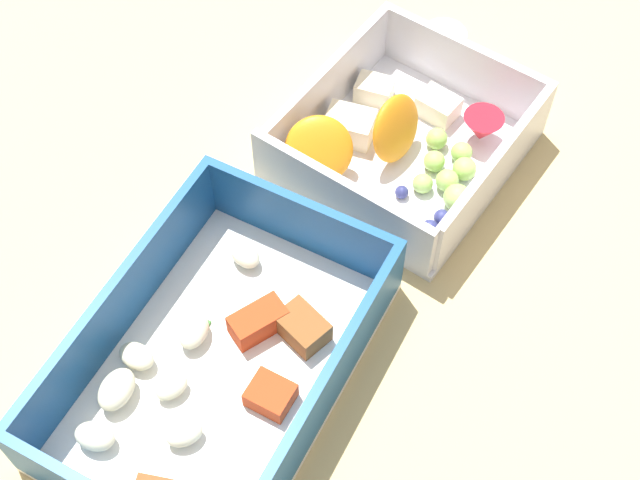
# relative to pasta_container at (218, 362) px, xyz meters

# --- Properties ---
(table_surface) EXTENTS (0.80, 0.80, 0.02)m
(table_surface) POSITION_rel_pasta_container_xyz_m (-0.09, 0.02, -0.03)
(table_surface) COLOR tan
(table_surface) RESTS_ON ground
(pasta_container) EXTENTS (0.22, 0.15, 0.05)m
(pasta_container) POSITION_rel_pasta_container_xyz_m (0.00, 0.00, 0.00)
(pasta_container) COLOR white
(pasta_container) RESTS_ON table_surface
(fruit_bowl) EXTENTS (0.18, 0.17, 0.06)m
(fruit_bowl) POSITION_rel_pasta_container_xyz_m (-0.21, 0.03, 0.00)
(fruit_bowl) COLOR white
(fruit_bowl) RESTS_ON table_surface
(paper_cup_liner) EXTENTS (0.03, 0.03, 0.02)m
(paper_cup_liner) POSITION_rel_pasta_container_xyz_m (-0.32, 0.01, -0.01)
(paper_cup_liner) COLOR white
(paper_cup_liner) RESTS_ON table_surface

